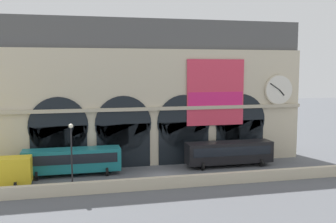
# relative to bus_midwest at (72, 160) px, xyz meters

# --- Properties ---
(ground_plane) EXTENTS (200.00, 200.00, 0.00)m
(ground_plane) POSITION_rel_bus_midwest_xyz_m (10.11, -2.59, -1.78)
(ground_plane) COLOR #54565B
(quay_parapet_wall) EXTENTS (90.00, 0.70, 1.20)m
(quay_parapet_wall) POSITION_rel_bus_midwest_xyz_m (10.11, -7.30, -1.18)
(quay_parapet_wall) COLOR beige
(quay_parapet_wall) RESTS_ON ground
(station_building) EXTENTS (40.20, 5.73, 18.44)m
(station_building) POSITION_rel_bus_midwest_xyz_m (10.15, 5.07, 7.18)
(station_building) COLOR beige
(station_building) RESTS_ON ground
(bus_midwest) EXTENTS (11.00, 3.25, 3.10)m
(bus_midwest) POSITION_rel_bus_midwest_xyz_m (0.00, 0.00, 0.00)
(bus_midwest) COLOR #19727A
(bus_midwest) RESTS_ON ground
(bus_mideast) EXTENTS (11.00, 3.25, 3.10)m
(bus_mideast) POSITION_rel_bus_midwest_xyz_m (19.16, -0.21, 0.00)
(bus_mideast) COLOR black
(bus_mideast) RESTS_ON ground
(street_lamp_quayside) EXTENTS (0.44, 0.44, 6.90)m
(street_lamp_quayside) POSITION_rel_bus_midwest_xyz_m (0.00, -6.50, 2.63)
(street_lamp_quayside) COLOR black
(street_lamp_quayside) RESTS_ON ground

